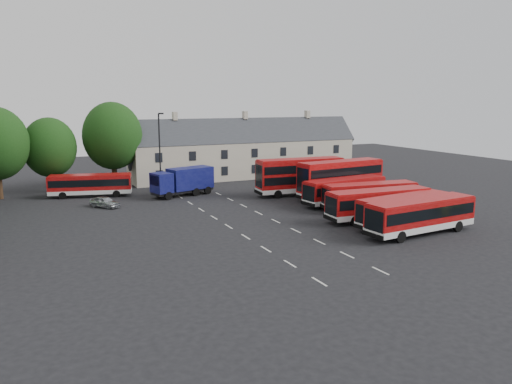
% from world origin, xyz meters
% --- Properties ---
extents(ground, '(140.00, 140.00, 0.00)m').
position_xyz_m(ground, '(0.00, 0.00, 0.00)').
color(ground, black).
rests_on(ground, ground).
extents(lane_markings, '(5.15, 33.80, 0.01)m').
position_xyz_m(lane_markings, '(2.50, 2.00, 0.01)').
color(lane_markings, beige).
rests_on(lane_markings, ground).
extents(terrace_houses, '(35.70, 7.13, 10.06)m').
position_xyz_m(terrace_houses, '(14.00, 30.00, 3.86)').
color(terrace_houses, beige).
rests_on(terrace_houses, ground).
extents(bus_row_a, '(11.32, 3.49, 3.15)m').
position_xyz_m(bus_row_a, '(14.45, -7.66, 1.89)').
color(bus_row_a, silver).
rests_on(bus_row_a, ground).
extents(bus_row_b, '(10.69, 3.79, 2.96)m').
position_xyz_m(bus_row_b, '(14.92, -4.97, 1.78)').
color(bus_row_b, silver).
rests_on(bus_row_b, ground).
extents(bus_row_c, '(10.98, 3.10, 3.07)m').
position_xyz_m(bus_row_c, '(14.42, -1.89, 1.85)').
color(bus_row_c, silver).
rests_on(bus_row_c, ground).
extents(bus_row_d, '(10.63, 3.71, 2.94)m').
position_xyz_m(bus_row_d, '(16.48, 2.22, 1.77)').
color(bus_row_d, silver).
rests_on(bus_row_d, ground).
extents(bus_row_e, '(10.72, 3.74, 2.97)m').
position_xyz_m(bus_row_e, '(15.82, 5.94, 1.78)').
color(bus_row_e, silver).
rests_on(bus_row_e, ground).
extents(bus_dd_south, '(11.38, 3.63, 4.59)m').
position_xyz_m(bus_dd_south, '(17.30, 8.99, 2.61)').
color(bus_dd_south, silver).
rests_on(bus_dd_south, ground).
extents(bus_dd_north, '(11.29, 3.30, 4.57)m').
position_xyz_m(bus_dd_north, '(14.11, 13.10, 2.60)').
color(bus_dd_north, silver).
rests_on(bus_dd_north, ground).
extents(bus_north, '(10.00, 4.49, 2.76)m').
position_xyz_m(bus_north, '(-9.91, 22.84, 1.66)').
color(bus_north, silver).
rests_on(bus_north, ground).
extents(box_truck, '(8.23, 4.53, 3.44)m').
position_xyz_m(box_truck, '(0.67, 18.70, 1.93)').
color(box_truck, black).
rests_on(box_truck, ground).
extents(silver_car, '(3.37, 3.76, 1.24)m').
position_xyz_m(silver_car, '(-9.30, 15.66, 0.62)').
color(silver_car, '#B2B5BA').
rests_on(silver_car, ground).
extents(lamppost, '(0.70, 0.48, 10.23)m').
position_xyz_m(lamppost, '(-2.02, 19.22, 5.46)').
color(lamppost, black).
rests_on(lamppost, ground).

